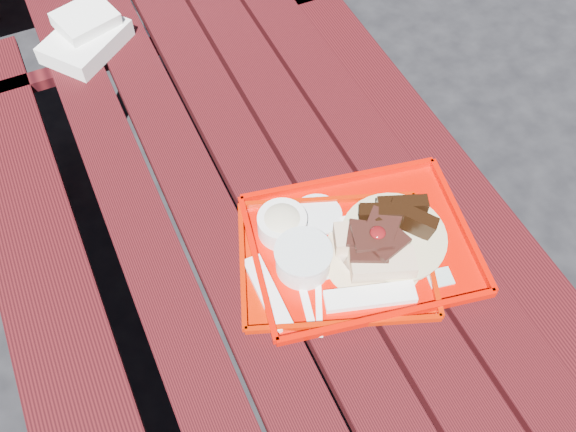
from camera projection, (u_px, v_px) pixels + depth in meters
name	position (u px, v px, depth m)	size (l,w,h in m)	color
ground	(269.00, 321.00, 2.15)	(60.00, 60.00, 0.00)	black
picnic_table_near	(264.00, 229.00, 1.69)	(1.41, 2.40, 0.75)	#3C0B0E
near_tray	(334.00, 248.00, 1.40)	(0.50, 0.45, 0.13)	#BA1800
far_tray	(359.00, 247.00, 1.41)	(0.55, 0.46, 0.08)	#CF0A00
white_cloth	(86.00, 35.00, 1.78)	(0.28, 0.27, 0.09)	white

